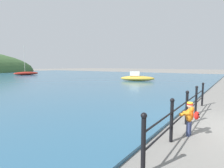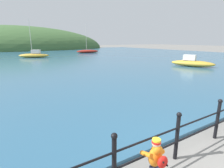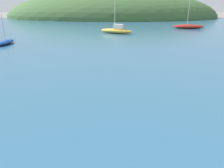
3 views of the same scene
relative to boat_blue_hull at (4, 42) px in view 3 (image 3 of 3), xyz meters
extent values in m
cube|color=#2D5B7A|center=(11.16, 10.44, -0.29)|extent=(80.00, 60.00, 0.10)
ellipsoid|color=#3D6033|center=(11.16, 43.48, -0.34)|extent=(59.72, 32.85, 14.94)
ellipsoid|color=#1E4793|center=(0.00, 0.00, -0.01)|extent=(1.29, 3.18, 0.45)
cylinder|color=beige|center=(0.01, 0.15, 1.46)|extent=(0.07, 0.07, 2.49)
ellipsoid|color=maroon|center=(23.77, 14.47, 0.10)|extent=(5.16, 2.24, 0.68)
cylinder|color=beige|center=(23.52, 14.49, 3.20)|extent=(0.07, 0.07, 5.52)
ellipsoid|color=gold|center=(11.69, 8.59, 0.09)|extent=(4.83, 3.32, 0.66)
cube|color=silver|center=(12.01, 8.43, 0.72)|extent=(1.51, 1.25, 0.60)
cylinder|color=beige|center=(11.48, 8.69, 3.03)|extent=(0.07, 0.07, 5.20)
camera|label=1|loc=(4.37, -21.40, 1.73)|focal=28.00mm
camera|label=2|loc=(7.54, -22.40, 2.45)|focal=28.00mm
camera|label=3|loc=(11.10, -22.65, 3.90)|focal=35.00mm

